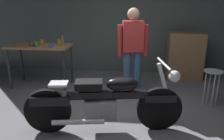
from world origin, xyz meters
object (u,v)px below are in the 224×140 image
at_px(mug_orange_travel, 42,41).
at_px(mug_yellow_tall, 59,42).
at_px(mug_brown_stoneware, 32,44).
at_px(bottle, 63,41).
at_px(wooden_dresser, 185,56).
at_px(person_standing, 133,49).
at_px(mug_green_speckled, 36,44).
at_px(shop_stool, 212,79).
at_px(motorcycle, 105,102).
at_px(mug_blue_enamel, 51,45).

height_order(mug_orange_travel, mug_yellow_tall, mug_yellow_tall).
height_order(mug_brown_stoneware, bottle, bottle).
xyz_separation_m(wooden_dresser, bottle, (-2.67, -0.78, 0.45)).
relative_size(wooden_dresser, bottle, 4.56).
relative_size(person_standing, mug_green_speckled, 15.85).
bearing_deg(bottle, shop_stool, -12.68).
height_order(mug_brown_stoneware, mug_yellow_tall, mug_yellow_tall).
relative_size(person_standing, shop_stool, 2.61).
xyz_separation_m(wooden_dresser, mug_green_speckled, (-3.18, -0.93, 0.40)).
relative_size(person_standing, wooden_dresser, 1.52).
relative_size(shop_stool, wooden_dresser, 0.58).
xyz_separation_m(person_standing, mug_brown_stoneware, (-2.09, 0.20, 0.02)).
bearing_deg(person_standing, shop_stool, 158.38).
bearing_deg(motorcycle, mug_orange_travel, 123.51).
height_order(mug_green_speckled, bottle, bottle).
height_order(person_standing, mug_orange_travel, person_standing).
relative_size(wooden_dresser, mug_orange_travel, 9.10).
distance_m(mug_green_speckled, mug_blue_enamel, 0.36).
relative_size(shop_stool, mug_yellow_tall, 5.74).
xyz_separation_m(shop_stool, mug_green_speckled, (-3.36, 0.49, 0.45)).
height_order(motorcycle, person_standing, person_standing).
bearing_deg(bottle, mug_brown_stoneware, -170.30).
distance_m(mug_orange_travel, bottle, 0.55).
bearing_deg(mug_green_speckled, bottle, 16.68).
bearing_deg(motorcycle, person_standing, 67.13).
bearing_deg(motorcycle, wooden_dresser, 48.73).
height_order(wooden_dresser, mug_green_speckled, wooden_dresser).
xyz_separation_m(shop_stool, wooden_dresser, (-0.18, 1.42, 0.05)).
xyz_separation_m(mug_green_speckled, mug_blue_enamel, (0.35, -0.09, -0.00)).
bearing_deg(bottle, mug_blue_enamel, -123.86).
distance_m(motorcycle, mug_green_speckled, 2.27).
relative_size(motorcycle, person_standing, 1.30).
bearing_deg(mug_yellow_tall, mug_brown_stoneware, -160.69).
distance_m(shop_stool, mug_green_speckled, 3.43).
bearing_deg(wooden_dresser, mug_yellow_tall, -165.76).
bearing_deg(mug_green_speckled, shop_stool, -8.27).
height_order(wooden_dresser, mug_blue_enamel, wooden_dresser).
bearing_deg(motorcycle, bottle, 115.46).
relative_size(shop_stool, bottle, 2.66).
xyz_separation_m(mug_brown_stoneware, mug_blue_enamel, (0.47, -0.14, 0.00)).
xyz_separation_m(mug_green_speckled, mug_brown_stoneware, (-0.12, 0.05, -0.00)).
xyz_separation_m(shop_stool, mug_yellow_tall, (-2.95, 0.72, 0.46)).
height_order(mug_orange_travel, mug_brown_stoneware, mug_orange_travel).
distance_m(motorcycle, mug_blue_enamel, 1.97).
height_order(wooden_dresser, mug_orange_travel, wooden_dresser).
relative_size(motorcycle, wooden_dresser, 1.98).
distance_m(mug_orange_travel, mug_yellow_tall, 0.44).
bearing_deg(motorcycle, mug_green_speckled, 128.73).
bearing_deg(mug_blue_enamel, bottle, 56.14).
bearing_deg(mug_brown_stoneware, person_standing, -5.59).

